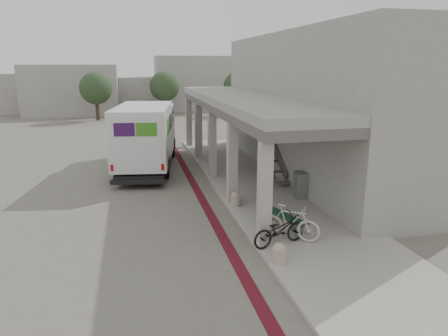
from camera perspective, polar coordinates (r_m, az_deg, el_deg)
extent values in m
plane|color=#625D54|center=(15.52, -5.98, -6.25)|extent=(120.00, 120.00, 0.00)
cube|color=#521019|center=(17.51, -3.57, -3.73)|extent=(0.35, 40.00, 0.01)
cube|color=#A19A90|center=(16.42, 8.04, -4.90)|extent=(4.40, 28.00, 0.12)
cube|color=gray|center=(21.06, 12.57, 8.79)|extent=(4.30, 17.00, 7.00)
cube|color=#565251|center=(19.74, 2.58, 8.75)|extent=(3.40, 16.90, 0.35)
cube|color=gray|center=(19.71, 2.59, 9.76)|extent=(3.40, 16.90, 0.35)
cube|color=gray|center=(48.90, -20.85, 10.41)|extent=(10.00, 6.00, 5.50)
cube|color=gray|center=(52.53, -12.53, 10.40)|extent=(8.00, 6.00, 4.00)
cube|color=gray|center=(51.05, -4.52, 11.99)|extent=(9.00, 6.00, 6.50)
cube|color=gray|center=(52.96, -26.91, 9.50)|extent=(7.00, 5.00, 4.50)
cylinder|color=#38281C|center=(42.76, -17.65, 8.11)|extent=(0.36, 0.36, 2.40)
sphere|color=#263720|center=(42.60, -17.86, 10.78)|extent=(3.20, 3.20, 3.20)
cylinder|color=#38281C|center=(44.77, -8.41, 8.89)|extent=(0.36, 0.36, 2.40)
sphere|color=#263720|center=(44.63, -8.51, 11.45)|extent=(3.20, 3.20, 3.20)
cylinder|color=#38281C|center=(45.17, 1.99, 9.09)|extent=(0.36, 0.36, 2.40)
sphere|color=#263720|center=(45.02, 2.01, 11.62)|extent=(3.20, 3.20, 3.20)
cube|color=black|center=(22.08, -10.80, 1.04)|extent=(3.44, 7.77, 0.32)
cube|color=silver|center=(20.82, -11.33, 4.87)|extent=(3.44, 5.92, 2.79)
cube|color=silver|center=(24.47, -10.22, 5.95)|extent=(2.87, 2.43, 2.47)
cube|color=silver|center=(25.72, -9.86, 4.32)|extent=(2.43, 1.02, 0.86)
cube|color=black|center=(25.24, -10.07, 7.57)|extent=(2.41, 0.90, 1.13)
cube|color=black|center=(18.40, -12.19, -1.93)|extent=(2.48, 0.66, 0.19)
cube|color=#34104A|center=(21.68, -14.55, 6.36)|extent=(0.26, 1.48, 0.80)
cube|color=#36811C|center=(20.12, -15.37, 5.70)|extent=(0.26, 1.48, 0.80)
cube|color=#34104A|center=(18.04, -14.08, 5.33)|extent=(0.90, 0.18, 0.59)
cube|color=#36811C|center=(17.89, -11.03, 5.42)|extent=(0.90, 0.18, 0.59)
cylinder|color=black|center=(24.92, -12.63, 2.60)|extent=(0.45, 1.00, 0.97)
cylinder|color=black|center=(24.67, -7.46, 2.71)|extent=(0.45, 1.00, 0.97)
cylinder|color=black|center=(20.19, -14.69, -0.30)|extent=(0.45, 1.00, 0.97)
cylinder|color=black|center=(19.88, -8.31, -0.19)|extent=(0.45, 1.00, 0.97)
cube|color=gray|center=(13.22, 11.00, -8.74)|extent=(0.41, 0.21, 0.40)
cube|color=gray|center=(14.33, 6.65, -6.69)|extent=(0.41, 0.21, 0.40)
cube|color=#133A25|center=(13.59, 8.29, -6.94)|extent=(0.73, 1.85, 0.05)
cube|color=#133A25|center=(13.68, 8.77, -6.81)|extent=(0.73, 1.85, 0.05)
cube|color=#133A25|center=(13.77, 9.24, -6.69)|extent=(0.73, 1.85, 0.05)
cylinder|color=tan|center=(11.51, 7.87, -12.32)|extent=(0.39, 0.39, 0.39)
sphere|color=tan|center=(11.43, 7.91, -11.45)|extent=(0.39, 0.39, 0.39)
cylinder|color=gray|center=(15.71, 1.66, -4.70)|extent=(0.38, 0.38, 0.38)
sphere|color=gray|center=(15.65, 1.66, -4.03)|extent=(0.38, 0.38, 0.38)
cube|color=slate|center=(16.89, 10.90, -2.36)|extent=(0.55, 0.69, 1.07)
imported|color=black|center=(12.41, 7.93, -8.77)|extent=(1.96, 1.13, 0.97)
imported|color=beige|center=(12.79, 9.41, -7.68)|extent=(1.87, 1.54, 1.15)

